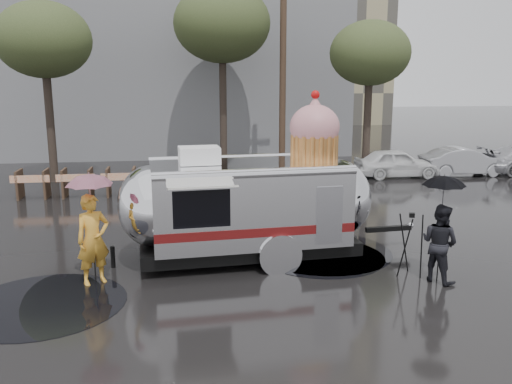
{
  "coord_description": "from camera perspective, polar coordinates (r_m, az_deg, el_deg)",
  "views": [
    {
      "loc": [
        -1.91,
        -9.35,
        4.24
      ],
      "look_at": [
        -0.23,
        2.71,
        1.58
      ],
      "focal_mm": 38.0,
      "sensor_mm": 36.0,
      "label": 1
    }
  ],
  "objects": [
    {
      "name": "ground",
      "position": [
        10.44,
        3.38,
        -11.68
      ],
      "size": [
        120.0,
        120.0,
        0.0
      ],
      "primitive_type": "plane",
      "color": "black",
      "rests_on": "ground"
    },
    {
      "name": "puddles",
      "position": [
        12.01,
        0.95,
        -8.34
      ],
      "size": [
        12.45,
        8.05,
        0.01
      ],
      "color": "black",
      "rests_on": "ground"
    },
    {
      "name": "grey_building",
      "position": [
        33.49,
        -11.95,
        15.92
      ],
      "size": [
        22.0,
        12.0,
        13.0
      ],
      "primitive_type": "cube",
      "color": "slate",
      "rests_on": "ground"
    },
    {
      "name": "utility_pole",
      "position": [
        23.76,
        2.85,
        13.21
      ],
      "size": [
        1.6,
        0.28,
        9.0
      ],
      "color": "#473323",
      "rests_on": "ground"
    },
    {
      "name": "tree_left",
      "position": [
        22.95,
        -21.45,
        14.6
      ],
      "size": [
        3.64,
        3.64,
        6.95
      ],
      "color": "#382D26",
      "rests_on": "ground"
    },
    {
      "name": "tree_mid",
      "position": [
        24.51,
        -3.59,
        17.2
      ],
      "size": [
        4.2,
        4.2,
        8.03
      ],
      "color": "#382D26",
      "rests_on": "ground"
    },
    {
      "name": "tree_right",
      "position": [
        23.72,
        11.92,
        14.02
      ],
      "size": [
        3.36,
        3.36,
        6.42
      ],
      "color": "#382D26",
      "rests_on": "ground"
    },
    {
      "name": "barricade_row",
      "position": [
        20.0,
        -18.27,
        0.97
      ],
      "size": [
        4.3,
        0.8,
        1.0
      ],
      "color": "#473323",
      "rests_on": "ground"
    },
    {
      "name": "parked_cars",
      "position": [
        25.6,
        24.54,
        3.29
      ],
      "size": [
        13.2,
        1.9,
        1.5
      ],
      "color": "silver",
      "rests_on": "ground"
    },
    {
      "name": "airstream_trailer",
      "position": [
        12.49,
        -0.49,
        -0.89
      ],
      "size": [
        7.35,
        3.13,
        3.96
      ],
      "rotation": [
        0.0,
        0.0,
        0.08
      ],
      "color": "silver",
      "rests_on": "ground"
    },
    {
      "name": "person_left",
      "position": [
        11.56,
        -16.77,
        -4.81
      ],
      "size": [
        0.81,
        0.73,
        1.88
      ],
      "primitive_type": "imported",
      "rotation": [
        0.0,
        0.0,
        0.52
      ],
      "color": "gold",
      "rests_on": "ground"
    },
    {
      "name": "umbrella_pink",
      "position": [
        11.32,
        -17.09,
        0.03
      ],
      "size": [
        1.14,
        1.14,
        2.33
      ],
      "color": "#CA7F99",
      "rests_on": "ground"
    },
    {
      "name": "person_right",
      "position": [
        11.85,
        18.76,
        -5.11
      ],
      "size": [
        0.8,
        0.9,
        1.65
      ],
      "primitive_type": "imported",
      "rotation": [
        0.0,
        0.0,
        2.14
      ],
      "color": "black",
      "rests_on": "ground"
    },
    {
      "name": "umbrella_black",
      "position": [
        11.58,
        19.12,
        0.01
      ],
      "size": [
        1.06,
        1.06,
        2.27
      ],
      "color": "black",
      "rests_on": "ground"
    },
    {
      "name": "tripod",
      "position": [
        12.0,
        15.95,
        -4.81
      ],
      "size": [
        0.57,
        0.54,
        1.39
      ],
      "rotation": [
        0.0,
        0.0,
        -0.36
      ],
      "color": "black",
      "rests_on": "ground"
    }
  ]
}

